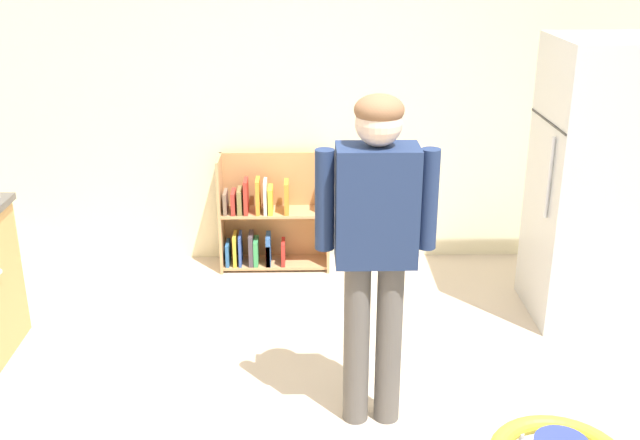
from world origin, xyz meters
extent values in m
cube|color=beige|center=(0.00, 2.33, 1.35)|extent=(5.20, 0.06, 2.70)
cube|color=#B7BABF|center=(1.66, 1.35, 0.89)|extent=(0.70, 0.68, 1.78)
cylinder|color=silver|center=(1.30, 1.18, 0.98)|extent=(0.02, 0.02, 0.50)
cube|color=#333333|center=(1.31, 1.35, 1.28)|extent=(0.01, 0.67, 0.01)
cube|color=tan|center=(-0.77, 2.11, 0.42)|extent=(0.02, 0.28, 0.85)
cube|color=tan|center=(0.01, 2.11, 0.42)|extent=(0.02, 0.28, 0.85)
cube|color=tan|center=(-0.38, 2.24, 0.42)|extent=(0.80, 0.02, 0.85)
cube|color=tan|center=(-0.38, 2.11, 0.03)|extent=(0.76, 0.24, 0.02)
cube|color=tan|center=(-0.38, 2.11, 0.43)|extent=(0.76, 0.24, 0.02)
cube|color=#2A5F96|center=(-0.73, 2.08, 0.12)|extent=(0.02, 0.17, 0.17)
cube|color=brown|center=(-0.73, 2.08, 0.53)|extent=(0.03, 0.17, 0.16)
cube|color=gold|center=(-0.67, 2.08, 0.16)|extent=(0.02, 0.17, 0.24)
cube|color=#B12E26|center=(-0.67, 2.08, 0.53)|extent=(0.03, 0.17, 0.16)
cube|color=#2F4C98|center=(-0.64, 2.08, 0.16)|extent=(0.02, 0.17, 0.23)
cube|color=olive|center=(-0.62, 2.08, 0.53)|extent=(0.03, 0.17, 0.18)
cube|color=#433A43|center=(-0.56, 2.08, 0.16)|extent=(0.03, 0.17, 0.24)
cube|color=#AF2D23|center=(-0.58, 2.08, 0.57)|extent=(0.03, 0.17, 0.25)
cube|color=#379251|center=(-0.52, 2.08, 0.14)|extent=(0.03, 0.17, 0.19)
cube|color=orange|center=(-0.49, 2.08, 0.57)|extent=(0.03, 0.17, 0.25)
cube|color=#2F5A99|center=(-0.43, 2.08, 0.15)|extent=(0.03, 0.17, 0.23)
cube|color=beige|center=(-0.44, 2.08, 0.57)|extent=(0.02, 0.17, 0.24)
cube|color=red|center=(-0.43, 2.08, 0.12)|extent=(0.03, 0.17, 0.16)
cube|color=gold|center=(-0.41, 2.08, 0.54)|extent=(0.03, 0.17, 0.19)
cube|color=red|center=(-0.32, 2.08, 0.13)|extent=(0.03, 0.17, 0.18)
cube|color=orange|center=(-0.29, 2.08, 0.56)|extent=(0.03, 0.17, 0.23)
cylinder|color=#57524E|center=(0.09, 0.21, 0.44)|extent=(0.13, 0.13, 0.88)
cylinder|color=#57524E|center=(0.25, 0.21, 0.44)|extent=(0.13, 0.13, 0.88)
cube|color=navy|center=(0.17, 0.21, 1.16)|extent=(0.38, 0.22, 0.57)
cylinder|color=navy|center=(-0.07, 0.21, 1.19)|extent=(0.09, 0.09, 0.48)
cylinder|color=navy|center=(0.41, 0.21, 1.19)|extent=(0.09, 0.09, 0.48)
sphere|color=beige|center=(0.17, 0.21, 1.55)|extent=(0.21, 0.21, 0.21)
ellipsoid|color=brown|center=(0.17, 0.21, 1.61)|extent=(0.22, 0.22, 0.14)
camera|label=1|loc=(-0.17, -3.05, 2.34)|focal=42.22mm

